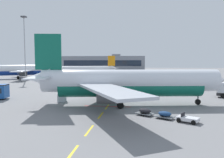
# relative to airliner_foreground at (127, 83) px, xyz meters

# --- Properties ---
(ground) EXTENTS (400.00, 400.00, 0.00)m
(ground) POSITION_rel_airliner_foreground_xyz_m (18.77, 16.50, -3.95)
(ground) COLOR slate
(apron_paint_markings) EXTENTS (8.00, 96.51, 0.01)m
(apron_paint_markings) POSITION_rel_airliner_foreground_xyz_m (-3.23, 14.54, -3.95)
(apron_paint_markings) COLOR yellow
(apron_paint_markings) RESTS_ON ground
(airliner_foreground) EXTENTS (34.74, 34.13, 12.20)m
(airliner_foreground) POSITION_rel_airliner_foreground_xyz_m (0.00, 0.00, 0.00)
(airliner_foreground) COLOR silver
(airliner_foreground) RESTS_ON ground
(airliner_mid_left) EXTENTS (28.01, 26.68, 10.18)m
(airliner_mid_left) POSITION_rel_airliner_foreground_xyz_m (-22.82, 68.39, -0.65)
(airliner_mid_left) COLOR white
(airliner_mid_left) RESTS_ON ground
(airliner_far_right) EXTENTS (31.15, 29.30, 11.61)m
(airliner_far_right) POSITION_rel_airliner_foreground_xyz_m (-51.77, 51.59, -0.19)
(airliner_far_right) COLOR white
(airliner_far_right) RESTS_ON ground
(baggage_train) EXTENTS (8.20, 5.53, 1.14)m
(baggage_train) POSITION_rel_airliner_foreground_xyz_m (5.60, -8.51, -3.42)
(baggage_train) COLOR silver
(baggage_train) RESTS_ON ground
(uld_cargo_container) EXTENTS (1.96, 1.93, 1.60)m
(uld_cargo_container) POSITION_rel_airliner_foreground_xyz_m (-12.37, 1.64, -3.15)
(uld_cargo_container) COLOR #B7BCC6
(uld_cargo_container) RESTS_ON ground
(apron_light_mast_near) EXTENTS (1.80, 1.80, 24.90)m
(apron_light_mast_near) POSITION_rel_airliner_foreground_xyz_m (-43.02, 44.75, 11.53)
(apron_light_mast_near) COLOR slate
(apron_light_mast_near) RESTS_ON ground
(terminal_satellite) EXTENTS (60.07, 22.24, 12.64)m
(terminal_satellite) POSITION_rel_airliner_foreground_xyz_m (-25.59, 128.67, 1.59)
(terminal_satellite) COLOR gray
(terminal_satellite) RESTS_ON ground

